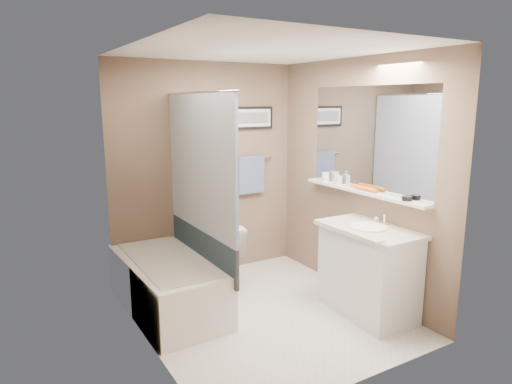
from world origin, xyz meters
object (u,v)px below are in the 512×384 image
bathtub (167,285)px  hair_brush_front (368,189)px  hair_brush_back (359,187)px  glass_jar (326,177)px  soap_bottle (338,178)px  toilet (221,252)px  candle_bowl_near (407,198)px  vanity (368,273)px

bathtub → hair_brush_front: 2.15m
bathtub → hair_brush_front: bearing=-25.6°
hair_brush_back → hair_brush_front: bearing=-90.0°
bathtub → glass_jar: (1.79, -0.14, 0.92)m
soap_bottle → toilet: bearing=146.5°
candle_bowl_near → hair_brush_front: (0.00, 0.47, 0.00)m
toilet → hair_brush_front: hair_brush_front is taller
hair_brush_front → glass_jar: bearing=90.0°
toilet → hair_brush_front: (1.04, -1.13, 0.79)m
toilet → candle_bowl_near: candle_bowl_near is taller
vanity → hair_brush_front: (0.19, 0.23, 0.74)m
vanity → glass_jar: glass_jar is taller
hair_brush_back → glass_jar: bearing=90.0°
soap_bottle → hair_brush_back: bearing=-90.0°
candle_bowl_near → hair_brush_back: size_ratio=0.41×
vanity → candle_bowl_near: size_ratio=10.00×
bathtub → glass_jar: 2.01m
hair_brush_front → soap_bottle: 0.45m
glass_jar → candle_bowl_near: bearing=-90.0°
hair_brush_back → glass_jar: size_ratio=2.20×
bathtub → vanity: (1.60, -1.03, 0.15)m
toilet → soap_bottle: bearing=157.4°
hair_brush_back → glass_jar: 0.52m
vanity → hair_brush_front: hair_brush_front is taller
soap_bottle → vanity: bearing=-105.2°
candle_bowl_near → hair_brush_front: size_ratio=0.41×
bathtub → hair_brush_front: hair_brush_front is taller
hair_brush_back → soap_bottle: (0.00, 0.32, 0.05)m
vanity → hair_brush_front: size_ratio=4.09×
toilet → hair_brush_back: size_ratio=3.17×
toilet → candle_bowl_near: 2.07m
toilet → hair_brush_back: bearing=146.8°
bathtub → hair_brush_back: bearing=-22.1°
glass_jar → vanity: bearing=-101.8°
vanity → toilet: bearing=125.1°
hair_brush_back → bathtub: bearing=159.6°
candle_bowl_near → hair_brush_front: 0.47m
hair_brush_front → soap_bottle: bearing=90.0°
vanity → soap_bottle: soap_bottle is taller
bathtub → soap_bottle: size_ratio=11.09×
toilet → glass_jar: bearing=165.8°
bathtub → vanity: size_ratio=1.67×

